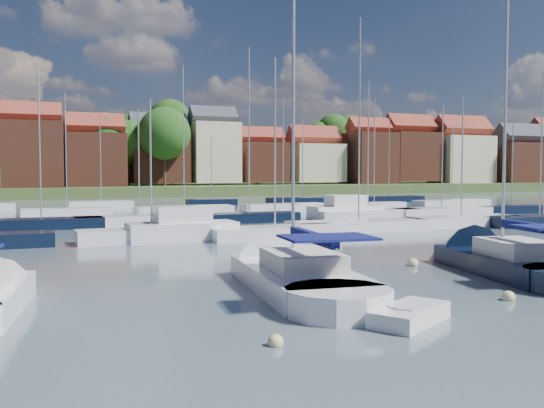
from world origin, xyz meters
name	(u,v)px	position (x,y,z in m)	size (l,w,h in m)	color
ground	(186,217)	(0.00, 40.00, 0.00)	(260.00, 260.00, 0.00)	#44545D
sailboat_centre	(284,273)	(-5.00, 4.13, 0.35)	(4.99, 13.38, 17.67)	white
sailboat_navy	(489,260)	(5.27, 3.74, 0.35)	(5.84, 12.94, 17.30)	black
tender	(410,315)	(-4.23, -3.45, 0.25)	(3.23, 2.66, 0.64)	white
buoy_b	(276,346)	(-8.83, -4.10, 0.00)	(0.42, 0.42, 0.42)	beige
buoy_c	(339,311)	(-5.46, -1.31, 0.00)	(0.43, 0.43, 0.43)	#D85914
buoy_d	(508,300)	(0.86, -2.09, 0.00)	(0.47, 0.47, 0.47)	beige
buoy_e	(413,266)	(2.32, 5.60, 0.00)	(0.53, 0.53, 0.53)	beige
marina_field	(219,215)	(1.91, 35.15, 0.43)	(79.62, 41.41, 15.93)	white
far_shore_town	(99,170)	(2.23, 132.67, 4.61)	(212.46, 90.00, 22.27)	#43582C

